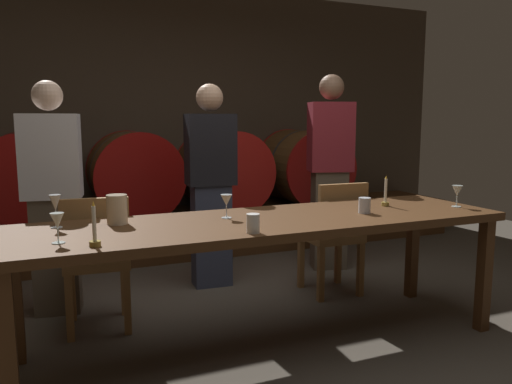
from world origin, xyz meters
The scene contains 22 objects.
ground_plane centered at (0.00, 0.00, 0.00)m, with size 8.94×8.94×0.00m, color #4C443A.
back_wall centered at (0.00, 3.00, 1.38)m, with size 6.88×0.24×2.75m, color #473A2D.
barrel_shelf centered at (0.00, 2.45, 0.20)m, with size 6.19×0.90×0.40m, color #4C2D16.
wine_barrel_far_left centered at (-1.44, 2.45, 0.82)m, with size 0.84×0.85×0.84m.
wine_barrel_center_left centered at (-0.47, 2.45, 0.82)m, with size 0.84×0.85×0.84m.
wine_barrel_center_right centered at (0.46, 2.45, 0.82)m, with size 0.84×0.85×0.84m.
wine_barrel_far_right centered at (1.42, 2.45, 0.82)m, with size 0.84×0.85×0.84m.
dining_table centered at (-0.09, 0.10, 0.71)m, with size 2.88×0.80×0.77m.
chair_left centered at (-1.00, 0.70, 0.49)m, with size 0.43×0.43×0.88m.
chair_right centered at (0.75, 0.70, 0.49)m, with size 0.42×0.42×0.88m.
guest_left centered at (-1.23, 1.16, 0.82)m, with size 0.41×0.30×1.60m.
guest_center centered at (-0.05, 1.30, 0.83)m, with size 0.40×0.26×1.62m.
guest_right centered at (1.08, 1.34, 0.90)m, with size 0.43×0.34×1.74m.
candle_left centered at (-1.08, -0.18, 0.83)m, with size 0.05×0.05×0.21m.
candle_right centered at (0.81, 0.19, 0.83)m, with size 0.05×0.05×0.21m.
pitcher centered at (-0.91, 0.29, 0.86)m, with size 0.11×0.11×0.16m.
wine_glass_far_left centered at (-1.23, -0.06, 0.88)m, with size 0.06×0.06×0.14m.
wine_glass_center_left centered at (-1.23, 0.31, 0.90)m, with size 0.06×0.06×0.18m.
wine_glass_center_right centered at (-0.31, 0.21, 0.88)m, with size 0.07×0.07×0.14m.
wine_glass_far_right centered at (1.22, -0.02, 0.88)m, with size 0.07×0.07×0.14m.
cup_left centered at (-0.31, -0.21, 0.82)m, with size 0.07×0.07×0.10m, color white.
cup_right centered at (0.53, 0.03, 0.82)m, with size 0.07×0.07×0.10m, color silver.
Camera 1 is at (-1.26, -2.50, 1.34)m, focal length 35.07 mm.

